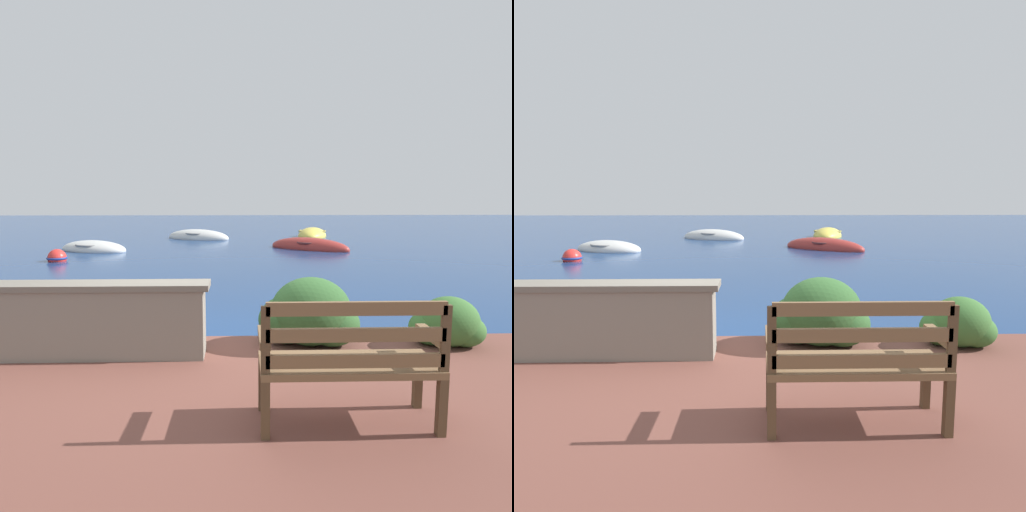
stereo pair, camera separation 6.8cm
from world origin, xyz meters
The scene contains 11 objects.
ground_plane centered at (0.00, 0.00, 0.00)m, with size 80.00×80.00×0.00m.
park_bench centered at (1.12, -2.10, 0.70)m, with size 1.25×0.48×0.93m.
stone_wall centered at (-1.13, -0.63, 0.60)m, with size 2.38×0.39×0.75m.
hedge_clump_left centered at (-0.75, -0.45, 0.43)m, with size 0.72×0.52×0.49m.
hedge_clump_centre centered at (1.11, -0.32, 0.54)m, with size 1.09×0.78×0.74m.
hedge_clump_right centered at (2.59, -0.41, 0.45)m, with size 0.79×0.57×0.54m.
rowboat_nearest centered at (-4.62, 10.33, 0.06)m, with size 2.76×2.08×0.62m.
rowboat_mid centered at (2.73, 10.59, 0.06)m, with size 2.96×2.58×0.71m.
rowboat_far centered at (-1.50, 14.56, 0.06)m, with size 3.11×2.27×0.73m.
rowboat_outer centered at (3.58, 15.48, 0.07)m, with size 1.82×2.74×0.75m.
mooring_buoy centered at (-4.85, 7.84, 0.09)m, with size 0.57×0.57×0.52m.
Camera 2 is at (0.45, -5.10, 1.82)m, focal length 32.00 mm.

